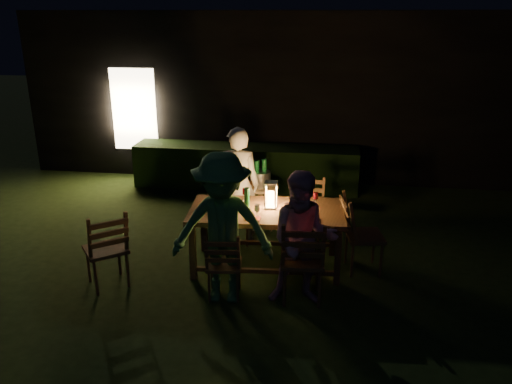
# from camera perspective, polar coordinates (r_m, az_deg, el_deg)

# --- Properties ---
(garden_envelope) EXTENTS (40.00, 40.00, 3.20)m
(garden_envelope) POSITION_cam_1_polar(r_m,az_deg,el_deg) (11.50, 3.18, 11.90)
(garden_envelope) COLOR black
(garden_envelope) RESTS_ON ground
(dining_table) EXTENTS (2.00, 1.10, 0.81)m
(dining_table) POSITION_cam_1_polar(r_m,az_deg,el_deg) (6.34, 1.21, -2.67)
(dining_table) COLOR #4E311A
(dining_table) RESTS_ON ground
(chair_near_left) EXTENTS (0.44, 0.47, 0.89)m
(chair_near_left) POSITION_cam_1_polar(r_m,az_deg,el_deg) (5.89, -3.65, -9.52)
(chair_near_left) COLOR #4E311A
(chair_near_left) RESTS_ON ground
(chair_near_right) EXTENTS (0.51, 0.55, 1.08)m
(chair_near_right) POSITION_cam_1_polar(r_m,az_deg,el_deg) (5.81, 5.27, -9.34)
(chair_near_right) COLOR #4E311A
(chair_near_right) RESTS_ON ground
(chair_far_left) EXTENTS (0.44, 0.47, 0.93)m
(chair_far_left) POSITION_cam_1_polar(r_m,az_deg,el_deg) (7.25, -2.04, -3.51)
(chair_far_left) COLOR #4E311A
(chair_far_left) RESTS_ON ground
(chair_far_right) EXTENTS (0.46, 0.49, 0.97)m
(chair_far_right) POSITION_cam_1_polar(r_m,az_deg,el_deg) (7.22, 5.89, -3.64)
(chair_far_right) COLOR #4E311A
(chair_far_right) RESTS_ON ground
(chair_end) EXTENTS (0.57, 0.54, 1.05)m
(chair_end) POSITION_cam_1_polar(r_m,az_deg,el_deg) (6.57, 12.01, -6.21)
(chair_end) COLOR #4E311A
(chair_end) RESTS_ON ground
(chair_spare) EXTENTS (0.67, 0.68, 1.04)m
(chair_spare) POSITION_cam_1_polar(r_m,az_deg,el_deg) (6.34, -16.60, -7.68)
(chair_spare) COLOR #4E311A
(chair_spare) RESTS_ON ground
(person_house_side) EXTENTS (0.64, 0.45, 1.69)m
(person_house_side) POSITION_cam_1_polar(r_m,az_deg,el_deg) (7.10, -2.08, 0.81)
(person_house_side) COLOR silver
(person_house_side) RESTS_ON ground
(person_opp_right) EXTENTS (0.80, 0.65, 1.57)m
(person_opp_right) POSITION_cam_1_polar(r_m,az_deg,el_deg) (5.56, 5.43, -5.45)
(person_opp_right) COLOR #B67D98
(person_opp_right) RESTS_ON ground
(person_opp_left) EXTENTS (1.18, 0.73, 1.77)m
(person_opp_left) POSITION_cam_1_polar(r_m,az_deg,el_deg) (5.57, -3.86, -4.27)
(person_opp_left) COLOR #39733D
(person_opp_left) RESTS_ON ground
(lantern) EXTENTS (0.16, 0.16, 0.35)m
(lantern) POSITION_cam_1_polar(r_m,az_deg,el_deg) (6.30, 1.70, -0.51)
(lantern) COLOR white
(lantern) RESTS_ON dining_table
(plate_far_left) EXTENTS (0.25, 0.25, 0.01)m
(plate_far_left) POSITION_cam_1_polar(r_m,az_deg,el_deg) (6.56, -3.49, -1.09)
(plate_far_left) COLOR white
(plate_far_left) RESTS_ON dining_table
(plate_near_left) EXTENTS (0.25, 0.25, 0.01)m
(plate_near_left) POSITION_cam_1_polar(r_m,az_deg,el_deg) (6.15, -4.02, -2.55)
(plate_near_left) COLOR white
(plate_near_left) RESTS_ON dining_table
(plate_far_right) EXTENTS (0.25, 0.25, 0.01)m
(plate_far_right) POSITION_cam_1_polar(r_m,az_deg,el_deg) (6.51, 5.27, -1.31)
(plate_far_right) COLOR white
(plate_far_right) RESTS_ON dining_table
(plate_near_right) EXTENTS (0.25, 0.25, 0.01)m
(plate_near_right) POSITION_cam_1_polar(r_m,az_deg,el_deg) (6.10, 5.34, -2.80)
(plate_near_right) COLOR white
(plate_near_right) RESTS_ON dining_table
(wineglass_a) EXTENTS (0.06, 0.06, 0.18)m
(wineglass_a) POSITION_cam_1_polar(r_m,az_deg,el_deg) (6.56, -1.27, -0.31)
(wineglass_a) COLOR #59070F
(wineglass_a) RESTS_ON dining_table
(wineglass_b) EXTENTS (0.06, 0.06, 0.18)m
(wineglass_b) POSITION_cam_1_polar(r_m,az_deg,el_deg) (6.24, -5.46, -1.47)
(wineglass_b) COLOR #59070F
(wineglass_b) RESTS_ON dining_table
(wineglass_c) EXTENTS (0.06, 0.06, 0.18)m
(wineglass_c) POSITION_cam_1_polar(r_m,az_deg,el_deg) (6.01, 3.94, -2.27)
(wineglass_c) COLOR #59070F
(wineglass_c) RESTS_ON dining_table
(wineglass_d) EXTENTS (0.06, 0.06, 0.18)m
(wineglass_d) POSITION_cam_1_polar(r_m,az_deg,el_deg) (6.45, 6.81, -0.81)
(wineglass_d) COLOR #59070F
(wineglass_d) RESTS_ON dining_table
(wineglass_e) EXTENTS (0.06, 0.06, 0.18)m
(wineglass_e) POSITION_cam_1_polar(r_m,az_deg,el_deg) (6.00, 0.12, -2.25)
(wineglass_e) COLOR silver
(wineglass_e) RESTS_ON dining_table
(bottle_table) EXTENTS (0.07, 0.07, 0.28)m
(bottle_table) POSITION_cam_1_polar(r_m,az_deg,el_deg) (6.27, -1.06, -0.75)
(bottle_table) COLOR #0F471E
(bottle_table) RESTS_ON dining_table
(napkin_left) EXTENTS (0.18, 0.14, 0.01)m
(napkin_left) POSITION_cam_1_polar(r_m,az_deg,el_deg) (6.02, -0.37, -3.03)
(napkin_left) COLOR red
(napkin_left) RESTS_ON dining_table
(napkin_right) EXTENTS (0.18, 0.14, 0.01)m
(napkin_right) POSITION_cam_1_polar(r_m,az_deg,el_deg) (6.03, 6.30, -3.12)
(napkin_right) COLOR red
(napkin_right) RESTS_ON dining_table
(phone) EXTENTS (0.14, 0.07, 0.01)m
(phone) POSITION_cam_1_polar(r_m,az_deg,el_deg) (6.09, -4.78, -2.84)
(phone) COLOR black
(phone) RESTS_ON dining_table
(side_table) EXTENTS (0.54, 0.54, 0.73)m
(side_table) POSITION_cam_1_polar(r_m,az_deg,el_deg) (7.44, 0.51, 0.12)
(side_table) COLOR #906948
(side_table) RESTS_ON ground
(ice_bucket) EXTENTS (0.30, 0.30, 0.22)m
(ice_bucket) POSITION_cam_1_polar(r_m,az_deg,el_deg) (7.38, 0.52, 1.56)
(ice_bucket) COLOR #A5A8AD
(ice_bucket) RESTS_ON side_table
(bottle_bucket_a) EXTENTS (0.07, 0.07, 0.32)m
(bottle_bucket_a) POSITION_cam_1_polar(r_m,az_deg,el_deg) (7.33, 0.09, 1.85)
(bottle_bucket_a) COLOR #0F471E
(bottle_bucket_a) RESTS_ON side_table
(bottle_bucket_b) EXTENTS (0.07, 0.07, 0.32)m
(bottle_bucket_b) POSITION_cam_1_polar(r_m,az_deg,el_deg) (7.39, 0.94, 2.00)
(bottle_bucket_b) COLOR #0F471E
(bottle_bucket_b) RESTS_ON side_table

